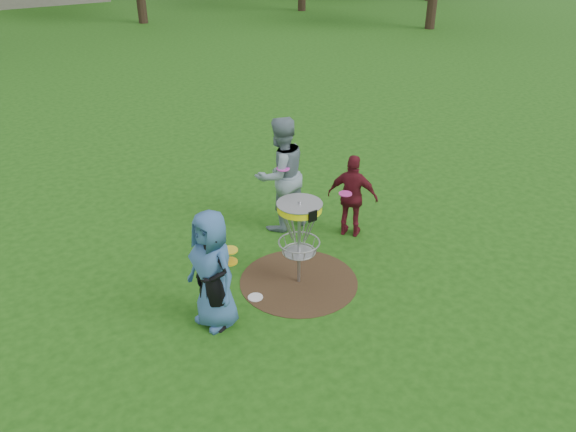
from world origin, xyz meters
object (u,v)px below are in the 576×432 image
player_grey (280,174)px  player_blue (213,270)px  player_black (213,280)px  disc_golf_basket (299,223)px  player_maroon (353,196)px

player_grey → player_blue: bearing=34.8°
player_blue → player_black: 0.14m
player_blue → disc_golf_basket: player_blue is taller
player_maroon → player_blue: bearing=67.7°
disc_golf_basket → player_black: bearing=-170.9°
player_black → player_grey: size_ratio=0.73×
player_blue → disc_golf_basket: size_ratio=1.23×
player_maroon → disc_golf_basket: size_ratio=1.06×
player_blue → player_maroon: bearing=93.8°
player_blue → disc_golf_basket: (1.48, 0.17, 0.17)m
player_blue → disc_golf_basket: 1.50m
player_black → player_maroon: 3.22m
player_maroon → player_black: bearing=68.8°
disc_golf_basket → player_grey: bearing=66.7°
player_black → disc_golf_basket: 1.56m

